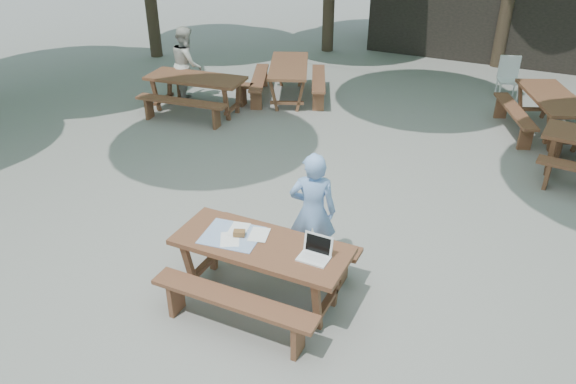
% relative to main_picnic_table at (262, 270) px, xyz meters
% --- Properties ---
extents(ground, '(80.00, 80.00, 0.00)m').
position_rel_main_picnic_table_xyz_m(ground, '(0.26, 1.65, -0.39)').
color(ground, slate).
rests_on(ground, ground).
extents(main_picnic_table, '(2.00, 1.58, 0.75)m').
position_rel_main_picnic_table_xyz_m(main_picnic_table, '(0.00, 0.00, 0.00)').
color(main_picnic_table, '#57301E').
rests_on(main_picnic_table, ground).
extents(picnic_table_nw, '(2.07, 1.76, 0.75)m').
position_rel_main_picnic_table_xyz_m(picnic_table_nw, '(-3.94, 4.65, 0.00)').
color(picnic_table_nw, '#57301E').
rests_on(picnic_table_nw, ground).
extents(picnic_table_far_w, '(2.19, 2.36, 0.75)m').
position_rel_main_picnic_table_xyz_m(picnic_table_far_w, '(-2.59, 6.22, 0.00)').
color(picnic_table_far_w, '#57301E').
rests_on(picnic_table_far_w, ground).
extents(picnic_table_far_e, '(2.19, 2.36, 0.75)m').
position_rel_main_picnic_table_xyz_m(picnic_table_far_e, '(2.69, 6.54, 0.00)').
color(picnic_table_far_e, '#57301E').
rests_on(picnic_table_far_e, ground).
extents(woman, '(0.66, 0.54, 1.56)m').
position_rel_main_picnic_table_xyz_m(woman, '(0.28, 0.81, 0.39)').
color(woman, '#80AAEA').
rests_on(woman, ground).
extents(second_person, '(0.95, 0.98, 1.58)m').
position_rel_main_picnic_table_xyz_m(second_person, '(-4.51, 5.20, 0.40)').
color(second_person, beige).
rests_on(second_person, ground).
extents(plastic_chair, '(0.55, 0.55, 0.90)m').
position_rel_main_picnic_table_xyz_m(plastic_chair, '(1.76, 8.25, -0.13)').
color(plastic_chair, silver).
rests_on(plastic_chair, ground).
extents(laptop, '(0.34, 0.27, 0.24)m').
position_rel_main_picnic_table_xyz_m(laptop, '(0.64, 0.03, 0.42)').
color(laptop, white).
rests_on(laptop, main_picnic_table).
extents(tabletop_clutter, '(0.77, 0.62, 0.08)m').
position_rel_main_picnic_table_xyz_m(tabletop_clutter, '(-0.35, 0.01, 0.37)').
color(tabletop_clutter, '#3363B0').
rests_on(tabletop_clutter, main_picnic_table).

